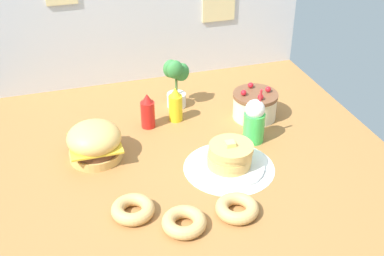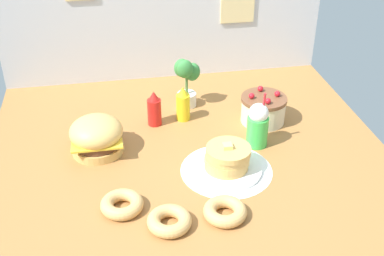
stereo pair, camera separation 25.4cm
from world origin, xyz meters
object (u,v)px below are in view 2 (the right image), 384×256
at_px(cream_soda_cup, 258,125).
at_px(pancake_stack, 227,160).
at_px(donut_pink_glaze, 122,204).
at_px(potted_plant, 187,80).
at_px(donut_vanilla, 225,211).
at_px(burger, 97,136).
at_px(mustard_bottle, 183,104).
at_px(ketchup_bottle, 154,109).
at_px(layer_cake, 263,109).
at_px(donut_chocolate, 169,221).

bearing_deg(cream_soda_cup, pancake_stack, -136.86).
xyz_separation_m(donut_pink_glaze, potted_plant, (0.45, 0.90, 0.14)).
distance_m(pancake_stack, donut_vanilla, 0.35).
xyz_separation_m(burger, pancake_stack, (0.63, -0.29, -0.03)).
bearing_deg(mustard_bottle, pancake_stack, -76.08).
relative_size(donut_vanilla, potted_plant, 0.61).
relative_size(pancake_stack, ketchup_bottle, 1.70).
xyz_separation_m(layer_cake, donut_pink_glaze, (-0.86, -0.64, -0.05)).
distance_m(pancake_stack, donut_chocolate, 0.49).
xyz_separation_m(mustard_bottle, donut_pink_glaze, (-0.40, -0.74, -0.07)).
bearing_deg(potted_plant, burger, -143.32).
distance_m(burger, pancake_stack, 0.70).
bearing_deg(burger, potted_plant, 36.68).
distance_m(cream_soda_cup, potted_plant, 0.58).
bearing_deg(ketchup_bottle, donut_pink_glaze, -107.90).
bearing_deg(cream_soda_cup, mustard_bottle, 135.79).
relative_size(burger, donut_vanilla, 1.43).
bearing_deg(pancake_stack, cream_soda_cup, 43.14).
distance_m(ketchup_bottle, mustard_bottle, 0.17).
bearing_deg(ketchup_bottle, layer_cake, -7.30).
xyz_separation_m(ketchup_bottle, potted_plant, (0.22, 0.19, 0.07)).
relative_size(burger, ketchup_bottle, 1.33).
bearing_deg(ketchup_bottle, mustard_bottle, 8.76).
bearing_deg(cream_soda_cup, donut_vanilla, -119.60).
bearing_deg(donut_pink_glaze, donut_chocolate, -36.86).
bearing_deg(donut_chocolate, donut_pink_glaze, 143.14).
height_order(burger, mustard_bottle, mustard_bottle).
relative_size(burger, pancake_stack, 0.78).
distance_m(mustard_bottle, donut_chocolate, 0.92).
xyz_separation_m(ketchup_bottle, donut_vanilla, (0.22, -0.85, -0.07)).
distance_m(burger, donut_chocolate, 0.71).
distance_m(cream_soda_cup, donut_pink_glaze, 0.86).
bearing_deg(layer_cake, pancake_stack, -126.44).
height_order(mustard_bottle, cream_soda_cup, cream_soda_cup).
bearing_deg(potted_plant, pancake_stack, -83.04).
relative_size(pancake_stack, donut_vanilla, 1.83).
distance_m(mustard_bottle, potted_plant, 0.18).
height_order(pancake_stack, potted_plant, potted_plant).
distance_m(donut_vanilla, potted_plant, 1.04).
xyz_separation_m(layer_cake, donut_vanilla, (-0.41, -0.77, -0.05)).
bearing_deg(donut_vanilla, cream_soda_cup, 60.40).
distance_m(donut_pink_glaze, donut_vanilla, 0.47).
xyz_separation_m(burger, donut_pink_glaze, (0.10, -0.49, -0.06)).
bearing_deg(donut_vanilla, ketchup_bottle, 104.27).
relative_size(layer_cake, donut_pink_glaze, 1.34).
distance_m(burger, layer_cake, 0.96).
bearing_deg(cream_soda_cup, ketchup_bottle, 148.98).
xyz_separation_m(pancake_stack, donut_chocolate, (-0.34, -0.35, -0.03)).
xyz_separation_m(donut_vanilla, potted_plant, (0.00, 1.03, 0.14)).
height_order(donut_vanilla, potted_plant, potted_plant).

